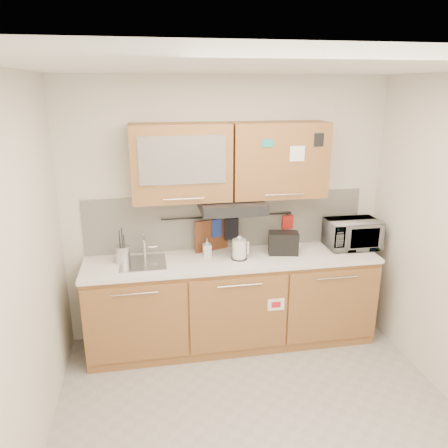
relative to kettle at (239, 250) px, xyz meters
name	(u,v)px	position (x,y,z in m)	size (l,w,h in m)	color
floor	(263,426)	(-0.06, -1.15, -1.01)	(3.20, 3.20, 0.00)	#9E9993
ceiling	(274,67)	(-0.06, -1.15, 1.59)	(3.20, 3.20, 0.00)	white
wall_back	(227,211)	(-0.06, 0.35, 0.29)	(3.20, 3.20, 0.00)	silver
wall_left	(17,289)	(-1.66, -1.15, 0.29)	(3.00, 3.00, 0.00)	silver
base_cabinet	(232,306)	(-0.06, 0.04, -0.61)	(2.80, 0.64, 0.88)	#A8683B
countertop	(233,260)	(-0.06, 0.04, -0.11)	(2.82, 0.62, 0.04)	white
backsplash	(227,221)	(-0.06, 0.34, 0.19)	(2.80, 0.02, 0.56)	silver
upper_cabinets	(230,161)	(-0.06, 0.17, 0.82)	(1.82, 0.37, 0.70)	#A8683B
range_hood	(232,206)	(-0.06, 0.10, 0.41)	(0.60, 0.46, 0.10)	black
sink	(143,263)	(-0.90, 0.06, -0.09)	(0.42, 0.40, 0.26)	silver
utensil_rail	(228,216)	(-0.06, 0.30, 0.25)	(0.02, 0.02, 1.30)	black
utensil_crock	(123,254)	(-1.08, 0.09, 0.00)	(0.14, 0.14, 0.34)	#BBBBC0
kettle	(239,250)	(0.00, 0.00, 0.00)	(0.17, 0.15, 0.23)	silver
toaster	(283,243)	(0.45, 0.07, 0.02)	(0.31, 0.23, 0.22)	black
microwave	(352,234)	(1.19, 0.11, 0.05)	(0.52, 0.35, 0.29)	#999999
soap_bottle	(207,247)	(-0.29, 0.14, -0.01)	(0.08, 0.08, 0.17)	#999999
cutting_board	(212,242)	(-0.21, 0.28, -0.01)	(0.38, 0.03, 0.47)	brown
oven_mitt	(216,228)	(-0.17, 0.28, 0.14)	(0.11, 0.03, 0.18)	navy
dark_pouch	(231,229)	(-0.02, 0.28, 0.12)	(0.14, 0.04, 0.22)	black
pot_holder	(288,222)	(0.56, 0.28, 0.16)	(0.11, 0.02, 0.14)	#AE1A17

